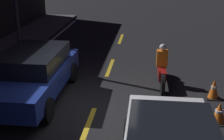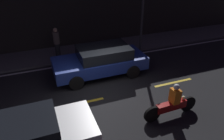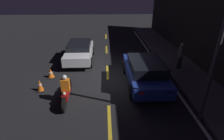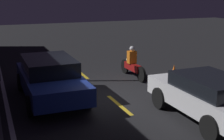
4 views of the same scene
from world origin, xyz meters
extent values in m
plane|color=black|center=(0.00, 0.00, 0.00)|extent=(56.00, 56.00, 0.00)
cube|color=#4C4C4F|center=(0.00, 4.91, 0.06)|extent=(28.00, 2.26, 0.12)
cube|color=black|center=(0.00, 6.19, 2.70)|extent=(28.00, 0.30, 5.40)
cube|color=gold|center=(-10.00, 0.00, 0.00)|extent=(2.00, 0.14, 0.01)
cube|color=gold|center=(-5.50, 0.00, 0.00)|extent=(2.00, 0.14, 0.01)
cube|color=gold|center=(-1.00, 0.00, 0.00)|extent=(2.00, 0.14, 0.01)
cube|color=gold|center=(3.50, 0.00, 0.00)|extent=(2.00, 0.14, 0.01)
cube|color=silver|center=(0.00, 3.53, 0.00)|extent=(25.20, 0.14, 0.01)
cube|color=silver|center=(-3.00, -1.95, 0.64)|extent=(4.07, 1.76, 0.58)
cube|color=black|center=(-3.20, -1.95, 1.14)|extent=(2.24, 1.57, 0.42)
cube|color=red|center=(-5.00, -1.40, 0.78)|extent=(0.06, 0.20, 0.10)
cube|color=red|center=(-4.99, -2.53, 0.78)|extent=(0.06, 0.20, 0.10)
cylinder|color=black|center=(-1.75, -1.10, 0.35)|extent=(0.70, 0.19, 0.69)
cylinder|color=black|center=(-1.74, -2.79, 0.35)|extent=(0.70, 0.19, 0.69)
cylinder|color=black|center=(-4.26, -1.12, 0.35)|extent=(0.70, 0.19, 0.69)
cylinder|color=black|center=(-4.25, -2.81, 0.35)|extent=(0.70, 0.19, 0.69)
cube|color=navy|center=(0.50, 2.00, 0.63)|extent=(4.49, 1.88, 0.59)
cube|color=black|center=(0.72, 2.00, 1.18)|extent=(2.47, 1.68, 0.52)
cube|color=red|center=(2.71, 1.40, 0.78)|extent=(0.06, 0.20, 0.10)
cube|color=red|center=(2.71, 2.61, 0.78)|extent=(0.06, 0.20, 0.10)
cylinder|color=black|center=(-0.89, 1.08, 0.33)|extent=(0.67, 0.18, 0.67)
cylinder|color=black|center=(-0.89, 2.90, 0.33)|extent=(0.67, 0.18, 0.67)
cylinder|color=black|center=(1.89, 1.09, 0.33)|extent=(0.67, 0.18, 0.67)
cylinder|color=black|center=(1.89, 2.91, 0.33)|extent=(0.67, 0.18, 0.67)
cylinder|color=black|center=(2.81, -1.91, 0.33)|extent=(0.65, 0.10, 0.65)
cylinder|color=black|center=(1.21, -1.96, 0.33)|extent=(0.65, 0.12, 0.65)
cube|color=maroon|center=(2.01, -1.93, 0.48)|extent=(1.23, 0.27, 0.30)
sphere|color=#F2EABF|center=(2.53, -1.92, 0.71)|extent=(0.14, 0.14, 0.14)
cube|color=orange|center=(2.11, -1.93, 0.90)|extent=(0.29, 0.37, 0.55)
sphere|color=silver|center=(2.11, -1.93, 1.29)|extent=(0.22, 0.22, 0.22)
cube|color=black|center=(-0.40, -3.36, 0.01)|extent=(0.49, 0.49, 0.03)
cone|color=orange|center=(-0.40, -3.36, 0.30)|extent=(0.38, 0.38, 0.54)
cylinder|color=white|center=(-0.40, -3.36, 0.32)|extent=(0.21, 0.21, 0.06)
cube|color=black|center=(1.10, -3.48, 0.01)|extent=(0.41, 0.41, 0.03)
cone|color=orange|center=(1.10, -3.48, 0.34)|extent=(0.32, 0.32, 0.61)
cylinder|color=white|center=(1.10, -3.48, 0.37)|extent=(0.17, 0.17, 0.07)
cylinder|color=black|center=(-1.17, 4.62, 0.50)|extent=(0.28, 0.28, 0.77)
cylinder|color=#594C47|center=(-1.17, 4.62, 1.23)|extent=(0.34, 0.34, 0.68)
sphere|color=tan|center=(-1.17, 4.62, 1.68)|extent=(0.22, 0.22, 0.22)
cylinder|color=#333338|center=(3.57, 3.63, 2.75)|extent=(0.14, 0.14, 5.50)
camera|label=1|loc=(-7.89, -1.47, 4.10)|focal=50.00mm
camera|label=2|loc=(-2.29, -7.14, 5.57)|focal=35.00mm
camera|label=3|loc=(8.97, -0.12, 4.82)|focal=28.00mm
camera|label=4|loc=(-10.10, 3.92, 3.70)|focal=50.00mm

